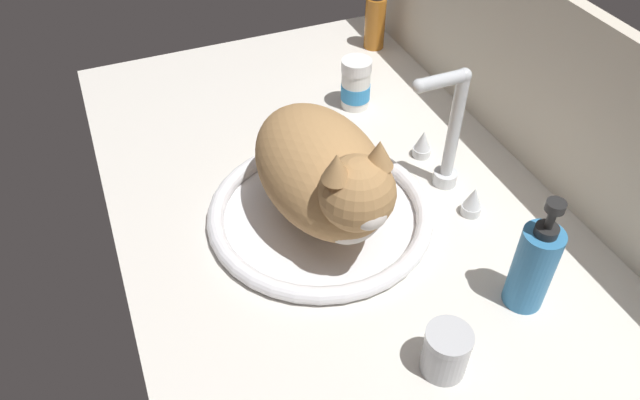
{
  "coord_description": "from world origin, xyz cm",
  "views": [
    {
      "loc": [
        60.59,
        -28.93,
        69.4
      ],
      "look_at": [
        -1.24,
        -3.48,
        7.0
      ],
      "focal_mm": 33.6,
      "sensor_mm": 36.0,
      "label": 1
    }
  ],
  "objects_px": {
    "faucet": "(448,143)",
    "soap_pump_bottle": "(533,266)",
    "amber_bottle": "(375,21)",
    "pill_bottle": "(356,85)",
    "metal_jar": "(446,351)",
    "cat": "(326,174)",
    "sink_basin": "(320,213)"
  },
  "relations": [
    {
      "from": "pill_bottle",
      "to": "amber_bottle",
      "type": "relative_size",
      "value": 0.75
    },
    {
      "from": "pill_bottle",
      "to": "cat",
      "type": "bearing_deg",
      "value": -32.53
    },
    {
      "from": "metal_jar",
      "to": "soap_pump_bottle",
      "type": "bearing_deg",
      "value": 107.77
    },
    {
      "from": "faucet",
      "to": "amber_bottle",
      "type": "distance_m",
      "value": 0.47
    },
    {
      "from": "faucet",
      "to": "pill_bottle",
      "type": "bearing_deg",
      "value": -172.39
    },
    {
      "from": "sink_basin",
      "to": "amber_bottle",
      "type": "height_order",
      "value": "amber_bottle"
    },
    {
      "from": "cat",
      "to": "metal_jar",
      "type": "distance_m",
      "value": 0.29
    },
    {
      "from": "faucet",
      "to": "metal_jar",
      "type": "relative_size",
      "value": 3.12
    },
    {
      "from": "faucet",
      "to": "soap_pump_bottle",
      "type": "relative_size",
      "value": 1.19
    },
    {
      "from": "faucet",
      "to": "soap_pump_bottle",
      "type": "xyz_separation_m",
      "value": [
        0.25,
        -0.02,
        -0.02
      ]
    },
    {
      "from": "metal_jar",
      "to": "amber_bottle",
      "type": "height_order",
      "value": "amber_bottle"
    },
    {
      "from": "metal_jar",
      "to": "pill_bottle",
      "type": "relative_size",
      "value": 0.7
    },
    {
      "from": "metal_jar",
      "to": "faucet",
      "type": "bearing_deg",
      "value": 149.55
    },
    {
      "from": "soap_pump_bottle",
      "to": "faucet",
      "type": "bearing_deg",
      "value": 175.15
    },
    {
      "from": "cat",
      "to": "pill_bottle",
      "type": "height_order",
      "value": "cat"
    },
    {
      "from": "sink_basin",
      "to": "metal_jar",
      "type": "distance_m",
      "value": 0.31
    },
    {
      "from": "cat",
      "to": "amber_bottle",
      "type": "height_order",
      "value": "cat"
    },
    {
      "from": "pill_bottle",
      "to": "soap_pump_bottle",
      "type": "bearing_deg",
      "value": 1.56
    },
    {
      "from": "sink_basin",
      "to": "amber_bottle",
      "type": "xyz_separation_m",
      "value": [
        -0.46,
        0.32,
        0.05
      ]
    },
    {
      "from": "sink_basin",
      "to": "metal_jar",
      "type": "relative_size",
      "value": 5.03
    },
    {
      "from": "pill_bottle",
      "to": "sink_basin",
      "type": "bearing_deg",
      "value": -34.59
    },
    {
      "from": "cat",
      "to": "pill_bottle",
      "type": "distance_m",
      "value": 0.34
    },
    {
      "from": "faucet",
      "to": "metal_jar",
      "type": "height_order",
      "value": "faucet"
    },
    {
      "from": "sink_basin",
      "to": "faucet",
      "type": "xyz_separation_m",
      "value": [
        -0.0,
        0.22,
        0.07
      ]
    },
    {
      "from": "sink_basin",
      "to": "pill_bottle",
      "type": "distance_m",
      "value": 0.32
    },
    {
      "from": "sink_basin",
      "to": "pill_bottle",
      "type": "bearing_deg",
      "value": 145.41
    },
    {
      "from": "amber_bottle",
      "to": "pill_bottle",
      "type": "bearing_deg",
      "value": -34.82
    },
    {
      "from": "faucet",
      "to": "soap_pump_bottle",
      "type": "distance_m",
      "value": 0.25
    },
    {
      "from": "cat",
      "to": "metal_jar",
      "type": "bearing_deg",
      "value": 7.99
    },
    {
      "from": "faucet",
      "to": "amber_bottle",
      "type": "xyz_separation_m",
      "value": [
        -0.46,
        0.1,
        -0.02
      ]
    },
    {
      "from": "metal_jar",
      "to": "sink_basin",
      "type": "bearing_deg",
      "value": -172.32
    },
    {
      "from": "sink_basin",
      "to": "faucet",
      "type": "bearing_deg",
      "value": 90.0
    }
  ]
}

